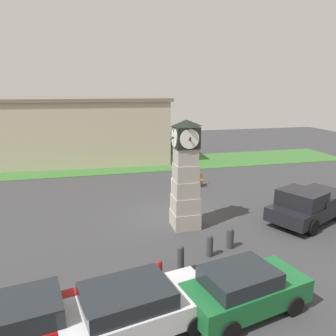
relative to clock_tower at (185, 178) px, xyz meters
name	(u,v)px	position (x,y,z in m)	size (l,w,h in m)	color
ground_plane	(172,215)	(-0.25, 1.64, -2.56)	(68.05, 68.05, 0.00)	#38383A
clock_tower	(185,178)	(0.00, 0.00, 0.00)	(1.50, 1.52, 5.42)	#A09B90
bollard_near_tower	(160,273)	(-2.35, -4.69, -2.06)	(0.21, 0.21, 0.99)	maroon
bollard_mid_row	(181,259)	(-1.39, -4.08, -1.99)	(0.26, 0.26, 1.14)	#333338
bollard_far_row	(210,245)	(0.15, -3.14, -2.07)	(0.27, 0.27, 0.96)	#333338
bollard_end_row	(230,238)	(1.28, -2.66, -2.08)	(0.32, 0.32, 0.96)	#333338
car_navy_sedan	(30,324)	(-6.33, -6.71, -1.79)	(4.09, 2.46, 1.53)	#A51111
car_near_tower	(136,307)	(-3.49, -6.69, -1.80)	(4.81, 2.80, 1.48)	silver
car_by_building	(244,289)	(-0.06, -6.66, -1.78)	(4.23, 2.55, 1.52)	#19602D
pickup_truck	(309,204)	(6.55, -0.88, -1.63)	(5.45, 4.07, 1.85)	black
bench	(192,179)	(2.49, 6.51, -2.04)	(1.65, 0.72, 0.90)	brown
pedestrian_near_bench	(13,154)	(-11.35, 17.07, -1.66)	(0.47, 0.43, 1.59)	#3F3F47
warehouse_blue_far	(77,128)	(-5.55, 18.76, 0.43)	(17.90, 11.81, 5.96)	#B7A88E
grass_verge_far	(134,165)	(-0.60, 14.12, -2.54)	(40.83, 6.09, 0.04)	#386B2D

